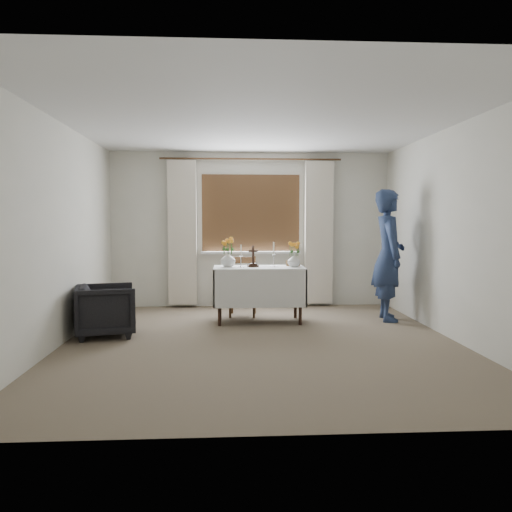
{
  "coord_description": "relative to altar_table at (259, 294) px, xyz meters",
  "views": [
    {
      "loc": [
        -0.39,
        -5.63,
        1.39
      ],
      "look_at": [
        -0.0,
        0.97,
        0.93
      ],
      "focal_mm": 35.0,
      "sensor_mm": 36.0,
      "label": 1
    }
  ],
  "objects": [
    {
      "name": "ground",
      "position": [
        -0.05,
        -1.17,
        -0.38
      ],
      "size": [
        5.0,
        5.0,
        0.0
      ],
      "primitive_type": "plane",
      "color": "#7E6E57",
      "rests_on": "ground"
    },
    {
      "name": "altar_table",
      "position": [
        0.0,
        0.0,
        0.0
      ],
      "size": [
        1.24,
        0.64,
        0.76
      ],
      "primitive_type": "cube",
      "color": "white",
      "rests_on": "ground"
    },
    {
      "name": "wooden_chair",
      "position": [
        -0.21,
        0.47,
        0.05
      ],
      "size": [
        0.43,
        0.43,
        0.86
      ],
      "primitive_type": null,
      "rotation": [
        0.0,
        0.0,
        -0.09
      ],
      "color": "#51391B",
      "rests_on": "ground"
    },
    {
      "name": "armchair",
      "position": [
        -1.9,
        -0.74,
        -0.07
      ],
      "size": [
        0.83,
        0.82,
        0.63
      ],
      "primitive_type": "imported",
      "rotation": [
        0.0,
        0.0,
        1.81
      ],
      "color": "black",
      "rests_on": "ground"
    },
    {
      "name": "person",
      "position": [
        1.82,
        0.04,
        0.53
      ],
      "size": [
        0.5,
        0.71,
        1.83
      ],
      "primitive_type": "imported",
      "rotation": [
        0.0,
        0.0,
        1.48
      ],
      "color": "navy",
      "rests_on": "ground"
    },
    {
      "name": "radiator",
      "position": [
        -0.05,
        1.25,
        -0.08
      ],
      "size": [
        1.1,
        0.1,
        0.6
      ],
      "primitive_type": "cube",
      "color": "white",
      "rests_on": "ground"
    },
    {
      "name": "wooden_cross",
      "position": [
        -0.08,
        0.01,
        0.53
      ],
      "size": [
        0.16,
        0.13,
        0.29
      ],
      "primitive_type": null,
      "rotation": [
        0.0,
        0.0,
        0.22
      ],
      "color": "black",
      "rests_on": "altar_table"
    },
    {
      "name": "candlestick_left",
      "position": [
        -0.25,
        -0.02,
        0.54
      ],
      "size": [
        0.1,
        0.1,
        0.31
      ],
      "primitive_type": null,
      "rotation": [
        0.0,
        0.0,
        0.18
      ],
      "color": "silver",
      "rests_on": "altar_table"
    },
    {
      "name": "candlestick_right",
      "position": [
        0.21,
        0.04,
        0.55
      ],
      "size": [
        0.11,
        0.11,
        0.34
      ],
      "primitive_type": null,
      "rotation": [
        0.0,
        0.0,
        -0.12
      ],
      "color": "silver",
      "rests_on": "altar_table"
    },
    {
      "name": "flower_vase_left",
      "position": [
        -0.42,
        0.04,
        0.49
      ],
      "size": [
        0.26,
        0.26,
        0.21
      ],
      "primitive_type": "imported",
      "rotation": [
        0.0,
        0.0,
        0.41
      ],
      "color": "silver",
      "rests_on": "altar_table"
    },
    {
      "name": "flower_vase_right",
      "position": [
        0.48,
        -0.02,
        0.47
      ],
      "size": [
        0.2,
        0.2,
        0.18
      ],
      "primitive_type": "imported",
      "rotation": [
        0.0,
        0.0,
        -0.16
      ],
      "color": "silver",
      "rests_on": "altar_table"
    },
    {
      "name": "wicker_basket",
      "position": [
        0.49,
        0.16,
        0.42
      ],
      "size": [
        0.26,
        0.26,
        0.08
      ],
      "primitive_type": "cylinder",
      "rotation": [
        0.0,
        0.0,
        -0.36
      ],
      "color": "brown",
      "rests_on": "altar_table"
    }
  ]
}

